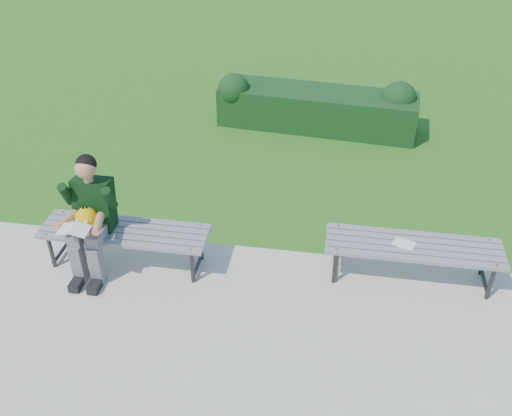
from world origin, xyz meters
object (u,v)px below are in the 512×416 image
hedge (318,107)px  bench_left (125,234)px  paper_sheet (404,244)px  bench_right (413,249)px  seated_boy (90,214)px

hedge → bench_left: hedge is taller
hedge → bench_left: bearing=-116.1°
paper_sheet → hedge: bearing=107.9°
bench_left → paper_sheet: (2.93, 0.23, 0.06)m
bench_right → seated_boy: size_ratio=1.37×
seated_boy → bench_right: bearing=5.5°
paper_sheet → bench_right: bearing=-0.0°
seated_boy → hedge: bearing=60.9°
hedge → paper_sheet: bearing=-72.1°
bench_right → seated_boy: seated_boy is taller
bench_left → paper_sheet: 2.94m
bench_right → paper_sheet: size_ratio=6.84×
bench_left → seated_boy: 0.43m
bench_left → seated_boy: bearing=-162.7°
hedge → bench_right: size_ratio=1.74×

